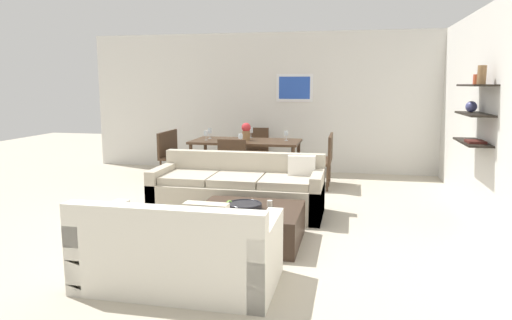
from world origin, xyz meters
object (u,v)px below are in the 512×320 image
object	(u,v)px
sofa_beige	(239,191)
dining_chair_right_far	(324,155)
dining_table	(246,144)
dining_chair_right_near	(323,159)
wine_glass_right_far	(286,134)
coffee_table	(249,225)
apple_on_coffee_table	(229,204)
dining_chair_head	(256,148)
wine_glass_left_far	(210,131)
decorative_bowl	(245,206)
centerpiece_vase	(246,131)
wine_glass_left_near	(206,133)
dining_chair_foot	(234,162)
wine_glass_foot	(241,137)
candle_jar	(270,204)
loveseat_white	(180,252)
dining_chair_left_near	(169,154)
dining_chair_left_far	(178,150)
wine_glass_head	(251,131)

from	to	relation	value
sofa_beige	dining_chair_right_far	size ratio (longest dim) A/B	2.56
sofa_beige	dining_table	distance (m)	1.95
dining_chair_right_near	wine_glass_right_far	xyz separation A→B (m)	(-0.65, 0.32, 0.36)
coffee_table	apple_on_coffee_table	distance (m)	0.32
wine_glass_right_far	dining_chair_right_far	bearing A→B (deg)	8.10
dining_chair_head	dining_chair_right_far	size ratio (longest dim) A/B	1.00
dining_chair_right_near	wine_glass_left_far	size ratio (longest dim) A/B	4.67
decorative_bowl	dining_chair_right_near	world-z (taller)	dining_chair_right_near
coffee_table	wine_glass_right_far	bearing A→B (deg)	90.65
dining_chair_right_far	centerpiece_vase	size ratio (longest dim) A/B	2.91
dining_table	wine_glass_left_near	size ratio (longest dim) A/B	11.30
dining_chair_foot	wine_glass_foot	distance (m)	0.59
coffee_table	candle_jar	world-z (taller)	candle_jar
loveseat_white	sofa_beige	bearing A→B (deg)	91.06
loveseat_white	dining_chair_left_near	world-z (taller)	dining_chair_left_near
dining_chair_right_far	apple_on_coffee_table	bearing A→B (deg)	-104.66
decorative_bowl	dining_table	size ratio (longest dim) A/B	0.20
dining_table	decorative_bowl	bearing A→B (deg)	-77.32
candle_jar	dining_chair_left_far	xyz separation A→B (m)	(-2.27, 3.08, 0.09)
decorative_bowl	dining_table	distance (m)	3.13
dining_chair_right_near	wine_glass_right_far	world-z (taller)	wine_glass_right_far
dining_chair_left_near	dining_chair_foot	bearing A→B (deg)	-26.20
dining_chair_left_far	wine_glass_left_far	size ratio (longest dim) A/B	4.67
dining_chair_right_near	centerpiece_vase	distance (m)	1.42
coffee_table	decorative_bowl	world-z (taller)	decorative_bowl
wine_glass_head	wine_glass_left_far	size ratio (longest dim) A/B	0.98
sofa_beige	dining_table	size ratio (longest dim) A/B	1.21
candle_jar	dining_chair_head	world-z (taller)	dining_chair_head
coffee_table	dining_chair_right_near	bearing A→B (deg)	77.60
loveseat_white	apple_on_coffee_table	world-z (taller)	loveseat_white
decorative_bowl	centerpiece_vase	size ratio (longest dim) A/B	1.24
decorative_bowl	sofa_beige	bearing A→B (deg)	106.63
coffee_table	dining_table	distance (m)	3.12
coffee_table	loveseat_white	bearing A→B (deg)	-106.14
wine_glass_left_far	loveseat_white	bearing A→B (deg)	-76.05
loveseat_white	dining_chair_right_far	world-z (taller)	dining_chair_right_far
dining_chair_left_far	loveseat_white	bearing A→B (deg)	-68.64
apple_on_coffee_table	dining_table	xyz separation A→B (m)	(-0.50, 2.99, 0.26)
dining_chair_right_near	dining_table	bearing A→B (deg)	171.27
apple_on_coffee_table	centerpiece_vase	size ratio (longest dim) A/B	0.25
dining_chair_head	wine_glass_left_near	size ratio (longest dim) A/B	5.35
sofa_beige	dining_chair_foot	size ratio (longest dim) A/B	2.56
dining_chair_foot	wine_glass_head	distance (m)	1.31
dining_table	centerpiece_vase	xyz separation A→B (m)	(-0.00, 0.02, 0.23)
sofa_beige	apple_on_coffee_table	bearing A→B (deg)	-81.57
wine_glass_left_far	wine_glass_right_far	xyz separation A→B (m)	(1.37, 0.00, -0.01)
sofa_beige	candle_jar	distance (m)	1.17
apple_on_coffee_table	dining_chair_head	xyz separation A→B (m)	(-0.50, 3.85, 0.09)
dining_chair_left_near	wine_glass_left_near	size ratio (longest dim) A/B	5.35
decorative_bowl	wine_glass_foot	size ratio (longest dim) A/B	2.44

